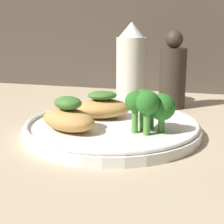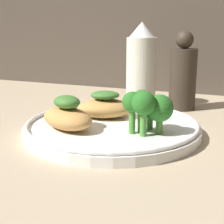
{
  "view_description": "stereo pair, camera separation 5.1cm",
  "coord_description": "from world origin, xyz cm",
  "px_view_note": "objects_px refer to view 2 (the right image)",
  "views": [
    {
      "loc": [
        13.85,
        -47.67,
        16.06
      ],
      "look_at": [
        0.0,
        0.0,
        3.4
      ],
      "focal_mm": 55.0,
      "sensor_mm": 36.0,
      "label": 1
    },
    {
      "loc": [
        18.69,
        -45.99,
        16.06
      ],
      "look_at": [
        0.0,
        0.0,
        3.4
      ],
      "focal_mm": 55.0,
      "sensor_mm": 36.0,
      "label": 2
    }
  ],
  "objects_px": {
    "pepper_grinder": "(183,75)",
    "broccoli_bunch": "(148,106)",
    "sauce_bottle": "(141,66)",
    "plate": "(112,127)"
  },
  "relations": [
    {
      "from": "pepper_grinder",
      "to": "broccoli_bunch",
      "type": "bearing_deg",
      "value": -91.5
    },
    {
      "from": "sauce_bottle",
      "to": "pepper_grinder",
      "type": "distance_m",
      "value": 0.09
    },
    {
      "from": "broccoli_bunch",
      "to": "pepper_grinder",
      "type": "xyz_separation_m",
      "value": [
        0.01,
        0.22,
        0.01
      ]
    },
    {
      "from": "plate",
      "to": "broccoli_bunch",
      "type": "relative_size",
      "value": 3.88
    },
    {
      "from": "broccoli_bunch",
      "to": "sauce_bottle",
      "type": "distance_m",
      "value": 0.23
    },
    {
      "from": "plate",
      "to": "broccoli_bunch",
      "type": "height_order",
      "value": "broccoli_bunch"
    },
    {
      "from": "plate",
      "to": "broccoli_bunch",
      "type": "distance_m",
      "value": 0.08
    },
    {
      "from": "pepper_grinder",
      "to": "plate",
      "type": "bearing_deg",
      "value": -108.48
    },
    {
      "from": "broccoli_bunch",
      "to": "plate",
      "type": "bearing_deg",
      "value": 162.81
    },
    {
      "from": "sauce_bottle",
      "to": "pepper_grinder",
      "type": "bearing_deg",
      "value": -0.0
    }
  ]
}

